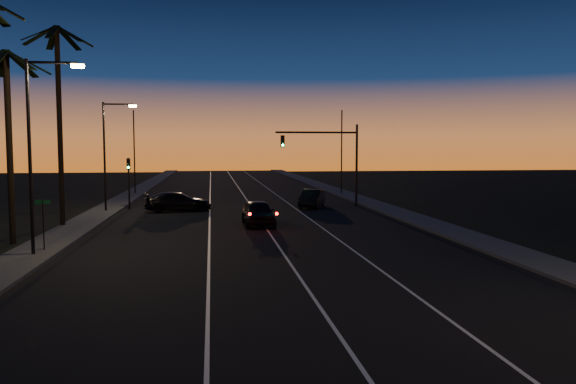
{
  "coord_description": "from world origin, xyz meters",
  "views": [
    {
      "loc": [
        -2.85,
        -6.8,
        5.05
      ],
      "look_at": [
        1.38,
        24.04,
        2.56
      ],
      "focal_mm": 35.0,
      "sensor_mm": 36.0,
      "label": 1
    }
  ],
  "objects": [
    {
      "name": "palm_far",
      "position": [
        -12.2,
        30.0,
        7.61
      ],
      "size": [
        4.25,
        4.16,
        12.53
      ],
      "color": "black",
      "rests_on": "ground"
    },
    {
      "name": "street_sign",
      "position": [
        -10.8,
        21.0,
        1.66
      ],
      "size": [
        0.7,
        0.06,
        2.6
      ],
      "color": "black",
      "rests_on": "ground"
    },
    {
      "name": "far_pole_left",
      "position": [
        -11.0,
        55.0,
        4.5
      ],
      "size": [
        0.14,
        0.14,
        9.0
      ],
      "primitive_type": "cylinder",
      "color": "black",
      "rests_on": "ground"
    },
    {
      "name": "road",
      "position": [
        0.0,
        30.0,
        0.01
      ],
      "size": [
        20.0,
        170.0,
        0.01
      ],
      "primitive_type": "cube",
      "color": "black",
      "rests_on": "ground"
    },
    {
      "name": "lane_stripe_left",
      "position": [
        -3.0,
        30.0,
        0.02
      ],
      "size": [
        0.12,
        160.0,
        0.01
      ],
      "primitive_type": "cube",
      "color": "silver",
      "rests_on": "road"
    },
    {
      "name": "palm_mid",
      "position": [
        -13.2,
        24.0,
        6.25
      ],
      "size": [
        4.25,
        4.16,
        10.03
      ],
      "color": "black",
      "rests_on": "ground"
    },
    {
      "name": "sidewalk_left",
      "position": [
        -11.2,
        30.0,
        0.08
      ],
      "size": [
        2.4,
        170.0,
        0.16
      ],
      "primitive_type": "cube",
      "color": "#383836",
      "rests_on": "ground"
    },
    {
      "name": "right_car",
      "position": [
        5.51,
        39.34,
        0.76
      ],
      "size": [
        3.04,
        4.81,
        1.5
      ],
      "color": "black",
      "rests_on": "road"
    },
    {
      "name": "far_pole_right",
      "position": [
        11.0,
        52.0,
        4.5
      ],
      "size": [
        0.14,
        0.14,
        9.0
      ],
      "primitive_type": "cylinder",
      "color": "black",
      "rests_on": "ground"
    },
    {
      "name": "lane_stripe_right",
      "position": [
        4.0,
        30.0,
        0.02
      ],
      "size": [
        0.12,
        160.0,
        0.01
      ],
      "primitive_type": "cube",
      "color": "silver",
      "rests_on": "road"
    },
    {
      "name": "sidewalk_right",
      "position": [
        11.2,
        30.0,
        0.08
      ],
      "size": [
        2.4,
        170.0,
        0.16
      ],
      "primitive_type": "cube",
      "color": "#383836",
      "rests_on": "ground"
    },
    {
      "name": "signal_mast",
      "position": [
        7.14,
        39.99,
        4.78
      ],
      "size": [
        7.1,
        0.41,
        7.0
      ],
      "color": "black",
      "rests_on": "ground"
    },
    {
      "name": "signal_post",
      "position": [
        -9.5,
        39.98,
        2.89
      ],
      "size": [
        0.28,
        0.37,
        4.2
      ],
      "color": "black",
      "rests_on": "ground"
    },
    {
      "name": "lead_car",
      "position": [
        0.13,
        29.16,
        0.82
      ],
      "size": [
        2.04,
        5.36,
        1.62
      ],
      "color": "black",
      "rests_on": "road"
    },
    {
      "name": "streetlight_left_far",
      "position": [
        -10.69,
        38.0,
        5.06
      ],
      "size": [
        2.55,
        0.26,
        8.5
      ],
      "color": "black",
      "rests_on": "ground"
    },
    {
      "name": "cross_car",
      "position": [
        -5.49,
        37.95,
        0.77
      ],
      "size": [
        5.46,
        2.84,
        1.51
      ],
      "color": "black",
      "rests_on": "road"
    },
    {
      "name": "lane_stripe_mid",
      "position": [
        0.5,
        30.0,
        0.02
      ],
      "size": [
        0.12,
        160.0,
        0.01
      ],
      "primitive_type": "cube",
      "color": "silver",
      "rests_on": "road"
    },
    {
      "name": "streetlight_left_near",
      "position": [
        -10.7,
        20.0,
        5.32
      ],
      "size": [
        2.55,
        0.26,
        9.0
      ],
      "color": "black",
      "rests_on": "ground"
    }
  ]
}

